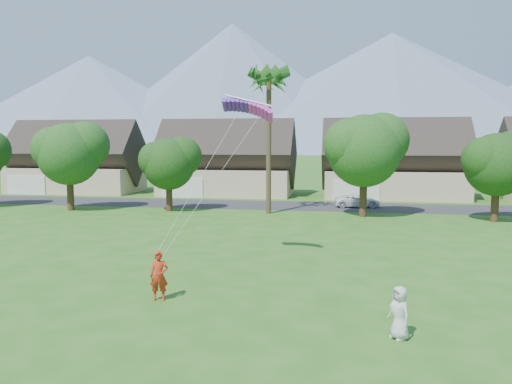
% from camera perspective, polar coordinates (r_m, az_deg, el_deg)
% --- Properties ---
extents(ground, '(500.00, 500.00, 0.00)m').
position_cam_1_polar(ground, '(15.87, -6.28, -17.60)').
color(ground, '#2D6019').
rests_on(ground, ground).
extents(street, '(90.00, 7.00, 0.01)m').
position_cam_1_polar(street, '(48.56, 4.69, -1.57)').
color(street, '#2D2D30').
rests_on(street, ground).
extents(kite_flyer, '(0.80, 0.60, 1.98)m').
position_cam_1_polar(kite_flyer, '(20.34, -11.02, -9.39)').
color(kite_flyer, red).
rests_on(kite_flyer, ground).
extents(watcher, '(0.93, 1.00, 1.72)m').
position_cam_1_polar(watcher, '(16.95, 16.06, -13.11)').
color(watcher, silver).
rests_on(watcher, ground).
extents(parked_car, '(4.53, 2.50, 1.20)m').
position_cam_1_polar(parked_car, '(48.35, 11.52, -1.00)').
color(parked_car, white).
rests_on(parked_car, ground).
extents(mountain_ridge, '(540.00, 240.00, 70.00)m').
position_cam_1_polar(mountain_ridge, '(275.00, 11.01, 10.56)').
color(mountain_ridge, slate).
rests_on(mountain_ridge, ground).
extents(houses_row, '(72.75, 8.19, 8.86)m').
position_cam_1_polar(houses_row, '(57.16, 5.98, 3.00)').
color(houses_row, beige).
rests_on(houses_row, ground).
extents(tree_row, '(62.27, 6.67, 8.45)m').
position_cam_1_polar(tree_row, '(42.24, 2.50, 3.97)').
color(tree_row, '#47301C').
rests_on(tree_row, ground).
extents(fan_palm, '(3.00, 3.00, 13.80)m').
position_cam_1_polar(fan_palm, '(43.26, 1.48, 13.19)').
color(fan_palm, '#4C3D26').
rests_on(fan_palm, ground).
extents(parafoil_kite, '(2.59, 1.01, 0.50)m').
position_cam_1_polar(parafoil_kite, '(25.48, -0.84, 9.73)').
color(parafoil_kite, '#5518B4').
rests_on(parafoil_kite, ground).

